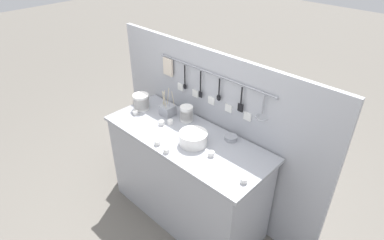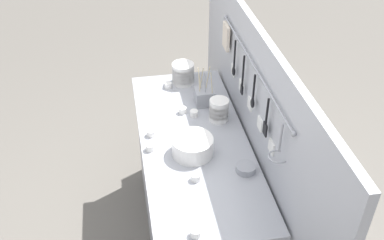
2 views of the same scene
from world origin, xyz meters
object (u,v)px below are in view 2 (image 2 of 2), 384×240
Objects in this scene: plate_stack at (193,146)px; cup_edge_far at (196,177)px; cup_beside_plates at (194,113)px; cup_front_right at (150,147)px; cup_edge_near at (196,233)px; cup_front_left at (168,85)px; cup_by_caddy at (151,133)px; cutlery_caddy at (204,96)px; bowl_stack_wide_centre at (219,110)px; steel_mixing_bowl at (246,168)px; bowl_stack_short_front at (183,73)px; cup_back_left at (183,110)px.

cup_edge_far is at bearing -5.93° from plate_stack.
cup_front_right is at bearing -46.96° from cup_beside_plates.
cup_front_right is at bearing -167.36° from cup_edge_near.
cup_front_left is (-1.31, 0.04, 0.00)m from cup_edge_near.
cup_front_left is (-0.52, 0.17, 0.00)m from cup_by_caddy.
cutlery_caddy is 0.17m from cup_beside_plates.
cup_edge_far is at bearing 36.41° from cup_front_right.
bowl_stack_wide_centre is 1.34× the size of steel_mixing_bowl.
cup_beside_plates is at bearing -35.31° from cutlery_caddy.
bowl_stack_wide_centre is (0.48, 0.15, -0.00)m from bowl_stack_short_front.
cup_front_left is at bearing -66.98° from bowl_stack_short_front.
bowl_stack_wide_centre is 2.85× the size of cup_front_left.
cup_edge_near and cup_front_right have the same top height.
cup_edge_far is at bearing -25.24° from bowl_stack_wide_centre.
steel_mixing_bowl is at bearing 18.52° from cup_beside_plates.
plate_stack reaches higher than cup_back_left.
cup_by_caddy is at bearing -48.07° from cup_back_left.
steel_mixing_bowl is 0.56m from cup_front_right.
plate_stack is 0.73m from cup_front_left.
cup_edge_near is (0.58, -0.09, -0.03)m from plate_stack.
cup_edge_near and cup_by_caddy have the same top height.
cup_beside_plates is (0.41, 0.00, -0.06)m from bowl_stack_short_front.
plate_stack is 4.63× the size of cup_edge_far.
cutlery_caddy reaches higher than cup_by_caddy.
cup_by_caddy is at bearing -61.71° from cup_beside_plates.
bowl_stack_short_front is 1.42× the size of steel_mixing_bowl.
plate_stack is 0.30m from cup_by_caddy.
cup_front_right is at bearing -16.42° from cup_front_left.
bowl_stack_short_front is 3.02× the size of cup_edge_near.
bowl_stack_wide_centre is at bearing -175.33° from steel_mixing_bowl.
plate_stack is at bearing -126.96° from steel_mixing_bowl.
cup_front_left is (-0.94, -0.02, 0.00)m from cup_edge_far.
steel_mixing_bowl is 0.70m from cutlery_caddy.
cup_back_left and cup_front_left have the same top height.
cup_front_right and cup_by_caddy have the same top height.
cup_back_left is (-0.41, 0.01, -0.03)m from plate_stack.
cup_by_caddy is (-0.40, -0.48, 0.00)m from steel_mixing_bowl.
steel_mixing_bowl is 2.13× the size of cup_by_caddy.
cutlery_caddy is 5.24× the size of cup_edge_near.
cup_edge_near and cup_beside_plates have the same top height.
cup_edge_far is (0.99, -0.09, -0.06)m from bowl_stack_short_front.
bowl_stack_short_front is at bearing -179.47° from cup_beside_plates.
cutlery_caddy is at bearing 42.38° from cup_front_left.
cup_front_right and cup_front_left have the same top height.
cup_beside_plates is (-0.29, 0.31, 0.00)m from cup_front_right.
cutlery_caddy reaches higher than cup_front_right.
plate_stack is 0.37m from cup_beside_plates.
cup_edge_near is 1.00× the size of cup_front_left.
cup_edge_near is at bearing -6.68° from bowl_stack_short_front.
cup_back_left is 1.00× the size of cup_by_caddy.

